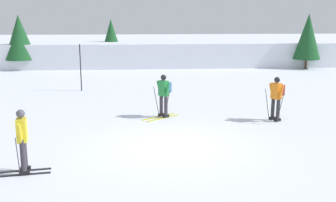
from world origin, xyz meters
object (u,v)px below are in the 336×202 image
Objects in this scene: skier_yellow at (22,140)px; skier_orange at (277,96)px; conifer_far_centre at (19,37)px; trail_marker_pole at (81,68)px; conifer_far_right at (308,36)px; skier_green at (164,94)px; conifer_far_left at (111,37)px.

skier_orange is (8.22, 4.65, 0.04)m from skier_yellow.
conifer_far_centre reaches higher than skier_yellow.
conifer_far_right reaches higher than trail_marker_pole.
skier_green is at bearing 54.16° from skier_yellow.
skier_orange is at bearing -47.20° from conifer_far_centre.
trail_marker_pole is at bearing 90.47° from skier_yellow.
conifer_far_centre is at bearing 123.24° from trail_marker_pole.
skier_yellow is 20.26m from conifer_far_centre.
conifer_far_centre is at bearing 124.08° from skier_green.
trail_marker_pole is at bearing 141.67° from skier_orange.
skier_yellow is 6.77m from skier_green.
skier_orange is 10.60m from trail_marker_pole.
skier_green is at bearing 168.90° from skier_orange.
conifer_far_centre is (-20.52, 0.82, -0.03)m from conifer_far_right.
skier_yellow is at bearing -150.48° from skier_orange.
skier_green is 7.03m from trail_marker_pole.
skier_yellow and skier_orange have the same top height.
conifer_far_right is at bearing 64.00° from skier_orange.
trail_marker_pole is at bearing -56.76° from conifer_far_centre.
conifer_far_centre is at bearing 177.73° from conifer_far_right.
trail_marker_pole is 0.62× the size of conifer_far_right.
conifer_far_right is at bearing -12.19° from conifer_far_left.
conifer_far_left is at bearing 101.07° from skier_green.
conifer_far_left is (-3.17, 16.22, 1.21)m from skier_green.
skier_yellow is at bearing -92.08° from conifer_far_left.
conifer_far_right is at bearing 49.89° from skier_green.
conifer_far_left is at bearing 87.92° from skier_yellow.
conifer_far_left is 0.89× the size of conifer_far_right.
conifer_far_right reaches higher than conifer_far_centre.
trail_marker_pole is at bearing -94.81° from conifer_far_left.
conifer_far_left is 0.91× the size of conifer_far_centre.
conifer_far_left is (0.88, 10.49, 0.94)m from trail_marker_pole.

